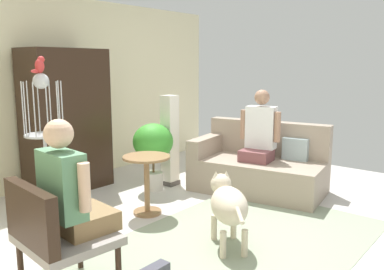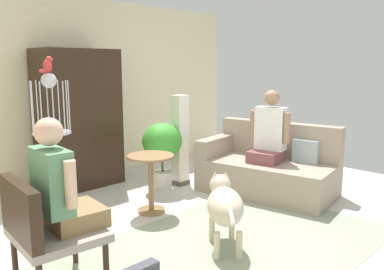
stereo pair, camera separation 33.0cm
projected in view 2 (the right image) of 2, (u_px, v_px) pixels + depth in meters
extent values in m
plane|color=beige|center=(211.00, 238.00, 3.81)|extent=(6.94, 6.94, 0.00)
cube|color=beige|center=(60.00, 91.00, 5.51)|extent=(6.38, 0.12, 2.52)
cube|color=gray|center=(231.00, 248.00, 3.61)|extent=(3.00, 1.91, 0.01)
cube|color=gray|center=(267.00, 177.00, 5.09)|extent=(1.14, 1.75, 0.42)
cube|color=gray|center=(279.00, 139.00, 5.30)|extent=(0.45, 1.64, 0.45)
cube|color=gray|center=(218.00, 145.00, 5.45)|extent=(0.90, 0.32, 0.24)
cube|color=#9EB2B7|center=(306.00, 151.00, 4.98)|extent=(0.15, 0.33, 0.28)
cylinder|color=black|center=(75.00, 241.00, 3.31)|extent=(0.04, 0.04, 0.38)
cylinder|color=black|center=(106.00, 266.00, 2.90)|extent=(0.04, 0.04, 0.38)
cylinder|color=black|center=(15.00, 259.00, 3.01)|extent=(0.04, 0.04, 0.38)
cube|color=gray|center=(58.00, 234.00, 2.92)|extent=(0.63, 0.70, 0.06)
cube|color=black|center=(20.00, 211.00, 2.72)|extent=(0.14, 0.65, 0.40)
cube|color=brown|center=(265.00, 157.00, 4.99)|extent=(0.40, 0.42, 0.14)
cube|color=white|center=(271.00, 128.00, 5.04)|extent=(0.24, 0.40, 0.54)
sphere|color=#A57A60|center=(272.00, 98.00, 4.98)|extent=(0.19, 0.19, 0.19)
cylinder|color=#A57A60|center=(287.00, 128.00, 4.88)|extent=(0.08, 0.08, 0.38)
cylinder|color=#A57A60|center=(253.00, 125.00, 5.13)|extent=(0.08, 0.08, 0.38)
cube|color=olive|center=(76.00, 216.00, 2.99)|extent=(0.42, 0.43, 0.14)
cube|color=#598C66|center=(52.00, 181.00, 2.83)|extent=(0.22, 0.41, 0.46)
sphere|color=#DDB293|center=(49.00, 132.00, 2.77)|extent=(0.20, 0.20, 0.20)
cylinder|color=#DDB293|center=(45.00, 170.00, 3.04)|extent=(0.08, 0.08, 0.32)
cylinder|color=#DDB293|center=(71.00, 184.00, 2.67)|extent=(0.08, 0.08, 0.32)
cylinder|color=olive|center=(150.00, 156.00, 4.37)|extent=(0.51, 0.51, 0.02)
cylinder|color=olive|center=(151.00, 185.00, 4.43)|extent=(0.06, 0.06, 0.62)
cylinder|color=olive|center=(151.00, 211.00, 4.48)|extent=(0.31, 0.31, 0.03)
ellipsoid|color=beige|center=(225.00, 206.00, 3.52)|extent=(0.59, 0.61, 0.31)
sphere|color=beige|center=(220.00, 185.00, 3.82)|extent=(0.20, 0.20, 0.20)
cone|color=beige|center=(215.00, 175.00, 3.80)|extent=(0.06, 0.06, 0.06)
cone|color=beige|center=(226.00, 175.00, 3.81)|extent=(0.06, 0.06, 0.06)
cylinder|color=beige|center=(232.00, 217.00, 3.17)|extent=(0.15, 0.16, 0.10)
cylinder|color=beige|center=(212.00, 228.00, 3.74)|extent=(0.06, 0.06, 0.24)
cylinder|color=beige|center=(232.00, 227.00, 3.76)|extent=(0.06, 0.06, 0.24)
cylinder|color=beige|center=(217.00, 246.00, 3.38)|extent=(0.06, 0.06, 0.24)
cylinder|color=beige|center=(239.00, 245.00, 3.39)|extent=(0.06, 0.06, 0.24)
cylinder|color=silver|center=(57.00, 212.00, 4.45)|extent=(0.36, 0.36, 0.03)
cylinder|color=silver|center=(55.00, 174.00, 4.38)|extent=(0.04, 0.04, 0.89)
cylinder|color=silver|center=(52.00, 133.00, 4.30)|extent=(0.40, 0.40, 0.02)
cylinder|color=silver|center=(67.00, 105.00, 4.38)|extent=(0.01, 0.01, 0.54)
cylinder|color=silver|center=(59.00, 105.00, 4.44)|extent=(0.01, 0.01, 0.54)
cylinder|color=silver|center=(48.00, 105.00, 4.42)|extent=(0.01, 0.01, 0.54)
cylinder|color=silver|center=(37.00, 106.00, 4.33)|extent=(0.01, 0.01, 0.54)
cylinder|color=silver|center=(31.00, 107.00, 4.22)|extent=(0.01, 0.01, 0.54)
cylinder|color=silver|center=(33.00, 108.00, 4.12)|extent=(0.01, 0.01, 0.54)
cylinder|color=silver|center=(41.00, 108.00, 4.07)|extent=(0.01, 0.01, 0.54)
cylinder|color=silver|center=(53.00, 108.00, 4.08)|extent=(0.01, 0.01, 0.54)
cylinder|color=silver|center=(64.00, 107.00, 4.17)|extent=(0.01, 0.01, 0.54)
cylinder|color=silver|center=(69.00, 106.00, 4.28)|extent=(0.01, 0.01, 0.54)
sphere|color=silver|center=(49.00, 80.00, 4.20)|extent=(0.16, 0.16, 0.16)
ellipsoid|color=red|center=(47.00, 66.00, 4.17)|extent=(0.09, 0.10, 0.14)
sphere|color=red|center=(49.00, 60.00, 4.18)|extent=(0.07, 0.07, 0.07)
cone|color=#D8BF4C|center=(52.00, 60.00, 4.20)|extent=(0.03, 0.02, 0.02)
ellipsoid|color=red|center=(44.00, 71.00, 4.16)|extent=(0.12, 0.03, 0.04)
cylinder|color=beige|center=(163.00, 180.00, 5.31)|extent=(0.25, 0.25, 0.23)
cylinder|color=brown|center=(162.00, 164.00, 5.27)|extent=(0.03, 0.03, 0.20)
ellipsoid|color=green|center=(162.00, 141.00, 5.22)|extent=(0.52, 0.52, 0.47)
cube|color=#4C4742|center=(180.00, 182.00, 5.52)|extent=(0.20, 0.20, 0.06)
cube|color=white|center=(180.00, 138.00, 5.42)|extent=(0.18, 0.18, 1.16)
cube|color=black|center=(79.00, 119.00, 5.31)|extent=(1.02, 0.56, 1.81)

